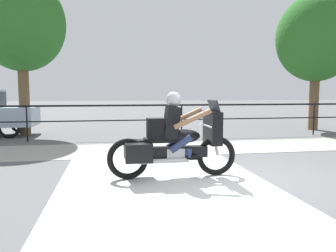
# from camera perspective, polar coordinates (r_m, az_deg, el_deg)

# --- Properties ---
(ground_plane) EXTENTS (120.00, 120.00, 0.00)m
(ground_plane) POSITION_cam_1_polar(r_m,az_deg,el_deg) (6.41, 13.11, -8.65)
(ground_plane) COLOR #565659
(sidewalk_band) EXTENTS (44.00, 2.40, 0.01)m
(sidewalk_band) POSITION_cam_1_polar(r_m,az_deg,el_deg) (9.56, 5.03, -3.71)
(sidewalk_band) COLOR #99968E
(sidewalk_band) RESTS_ON ground
(crosswalk_band) EXTENTS (3.66, 6.00, 0.01)m
(crosswalk_band) POSITION_cam_1_polar(r_m,az_deg,el_deg) (5.79, -0.60, -10.02)
(crosswalk_band) COLOR silver
(crosswalk_band) RESTS_ON ground
(fence_railing) EXTENTS (36.00, 0.05, 1.19)m
(fence_railing) POSITION_cam_1_polar(r_m,az_deg,el_deg) (11.41, 2.40, 2.55)
(fence_railing) COLOR black
(fence_railing) RESTS_ON ground
(motorcycle) EXTENTS (2.44, 0.76, 1.60)m
(motorcycle) POSITION_cam_1_polar(r_m,az_deg,el_deg) (6.10, 1.00, -2.49)
(motorcycle) COLOR black
(motorcycle) RESTS_ON ground
(tree_behind_sign) EXTENTS (3.33, 3.33, 5.72)m
(tree_behind_sign) POSITION_cam_1_polar(r_m,az_deg,el_deg) (15.52, 24.48, 13.76)
(tree_behind_sign) COLOR brown
(tree_behind_sign) RESTS_ON ground
(tree_behind_car) EXTENTS (3.14, 3.14, 5.81)m
(tree_behind_car) POSITION_cam_1_polar(r_m,az_deg,el_deg) (13.46, -24.24, 15.91)
(tree_behind_car) COLOR brown
(tree_behind_car) RESTS_ON ground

